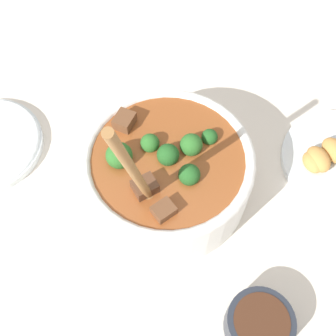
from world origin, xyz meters
name	(u,v)px	position (x,y,z in m)	size (l,w,h in m)	color
ground_plane	(168,188)	(0.00, 0.00, 0.00)	(4.00, 4.00, 0.00)	silver
stew_bowl	(168,170)	(0.00, 0.00, 0.06)	(0.26, 0.26, 0.32)	white
condiment_bowl	(259,324)	(-0.17, -0.19, 0.03)	(0.09, 0.09, 0.05)	#232833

